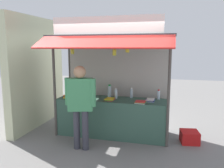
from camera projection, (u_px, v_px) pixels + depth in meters
The scene contains 17 objects.
ground_plane at pixel (112, 135), 5.32m from camera, with size 20.00×20.00×0.00m, color slate.
stall_counter at pixel (112, 117), 5.25m from camera, with size 2.50×0.68×0.86m, color #385B4C.
stall_structure at pixel (113, 66), 5.18m from camera, with size 2.70×1.56×2.63m.
water_bottle_rear_center at pixel (110, 91), 5.41m from camera, with size 0.08×0.08×0.30m.
water_bottle_front_left at pixel (116, 94), 5.24m from camera, with size 0.07×0.07×0.24m.
water_bottle_mid_right at pixel (131, 93), 5.31m from camera, with size 0.07×0.07×0.23m.
water_bottle_front_right at pixel (159, 95), 5.15m from camera, with size 0.06×0.06×0.23m.
magazine_stack_center at pixel (70, 96), 5.29m from camera, with size 0.27×0.31×0.09m.
magazine_stack_back_left at pixel (110, 99), 5.08m from camera, with size 0.21×0.27×0.04m.
magazine_stack_left at pixel (141, 102), 4.84m from camera, with size 0.24×0.26×0.04m.
magazine_stack_far_left at pixel (150, 100), 4.98m from camera, with size 0.20×0.27×0.05m.
banana_bunch_leftmost at pixel (72, 51), 4.77m from camera, with size 0.09×0.09×0.27m.
banana_bunch_inner_left at pixel (127, 49), 4.48m from camera, with size 0.10×0.10×0.23m.
banana_bunch_rightmost at pixel (114, 52), 4.55m from camera, with size 0.10×0.10×0.30m.
vendor_person at pixel (80, 100), 4.43m from camera, with size 0.64×0.33×1.68m.
plastic_crate at pixel (190, 137), 4.87m from camera, with size 0.37×0.37×0.26m, color red.
neighbour_wall at pixel (37, 72), 5.90m from camera, with size 0.20×2.40×2.77m, color beige.
Camera 1 is at (1.26, -4.91, 2.03)m, focal length 36.48 mm.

